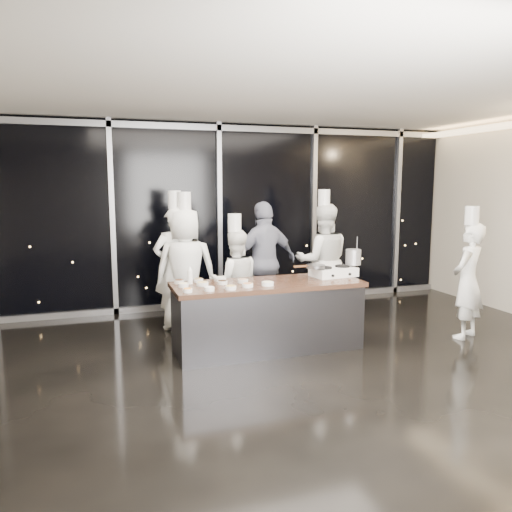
{
  "coord_description": "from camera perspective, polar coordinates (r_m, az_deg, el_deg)",
  "views": [
    {
      "loc": [
        -2.14,
        -5.06,
        2.17
      ],
      "look_at": [
        -0.06,
        1.2,
        1.2
      ],
      "focal_mm": 35.0,
      "sensor_mm": 36.0,
      "label": 1
    }
  ],
  "objects": [
    {
      "name": "chef_far_left",
      "position": [
        7.5,
        -9.12,
        -1.25
      ],
      "size": [
        0.68,
        0.46,
        2.06
      ],
      "rotation": [
        0.0,
        0.0,
        3.18
      ],
      "color": "white",
      "rests_on": "ground"
    },
    {
      "name": "frying_pan",
      "position": [
        6.75,
        6.75,
        -1.17
      ],
      "size": [
        0.46,
        0.28,
        0.04
      ],
      "rotation": [
        0.0,
        0.0,
        0.12
      ],
      "color": "slate",
      "rests_on": "stove"
    },
    {
      "name": "chef_right",
      "position": [
        8.14,
        7.64,
        -0.51
      ],
      "size": [
        1.03,
        0.89,
        2.07
      ],
      "rotation": [
        0.0,
        0.0,
        2.9
      ],
      "color": "white",
      "rests_on": "ground"
    },
    {
      "name": "stove",
      "position": [
        6.94,
        8.84,
        -1.77
      ],
      "size": [
        0.63,
        0.43,
        0.14
      ],
      "rotation": [
        0.0,
        0.0,
        0.12
      ],
      "color": "white",
      "rests_on": "demo_counter"
    },
    {
      "name": "chef_side",
      "position": [
        7.57,
        23.05,
        -2.47
      ],
      "size": [
        0.71,
        0.62,
        1.86
      ],
      "rotation": [
        0.0,
        0.0,
        3.62
      ],
      "color": "white",
      "rests_on": "ground"
    },
    {
      "name": "room_shell",
      "position": [
        5.56,
        6.3,
        9.07
      ],
      "size": [
        9.02,
        7.02,
        3.21
      ],
      "color": "beige",
      "rests_on": "ground"
    },
    {
      "name": "chef_left",
      "position": [
        7.4,
        -8.02,
        -1.48
      ],
      "size": [
        0.96,
        0.7,
        2.05
      ],
      "rotation": [
        0.0,
        0.0,
        2.99
      ],
      "color": "white",
      "rests_on": "ground"
    },
    {
      "name": "chef_center",
      "position": [
        7.2,
        -2.43,
        -2.89
      ],
      "size": [
        0.8,
        0.66,
        1.74
      ],
      "rotation": [
        0.0,
        0.0,
        3.02
      ],
      "color": "white",
      "rests_on": "ground"
    },
    {
      "name": "demo_counter",
      "position": [
        6.56,
        1.33,
        -6.84
      ],
      "size": [
        2.46,
        0.86,
        0.9
      ],
      "color": "#353439",
      "rests_on": "ground"
    },
    {
      "name": "window_wall",
      "position": [
        8.77,
        -4.25,
        4.58
      ],
      "size": [
        8.9,
        0.11,
        3.2
      ],
      "color": "black",
      "rests_on": "ground"
    },
    {
      "name": "squeeze_bottle",
      "position": [
        6.38,
        -7.56,
        -2.21
      ],
      "size": [
        0.06,
        0.06,
        0.23
      ],
      "color": "white",
      "rests_on": "demo_counter"
    },
    {
      "name": "stock_pot",
      "position": [
        7.09,
        11.06,
        -0.11
      ],
      "size": [
        0.24,
        0.24,
        0.21
      ],
      "primitive_type": "cylinder",
      "rotation": [
        0.0,
        0.0,
        0.12
      ],
      "color": "#ADACAF",
      "rests_on": "stove"
    },
    {
      "name": "prep_bowls",
      "position": [
        6.27,
        -4.27,
        -3.14
      ],
      "size": [
        1.17,
        0.73,
        0.05
      ],
      "color": "silver",
      "rests_on": "demo_counter"
    },
    {
      "name": "guest",
      "position": [
        7.83,
        1.01,
        -0.66
      ],
      "size": [
        1.18,
        0.69,
        1.89
      ],
      "rotation": [
        0.0,
        0.0,
        3.36
      ],
      "color": "#131836",
      "rests_on": "ground"
    },
    {
      "name": "ground",
      "position": [
        5.91,
        4.35,
        -13.25
      ],
      "size": [
        9.0,
        9.0,
        0.0
      ],
      "primitive_type": "plane",
      "color": "black",
      "rests_on": "ground"
    }
  ]
}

